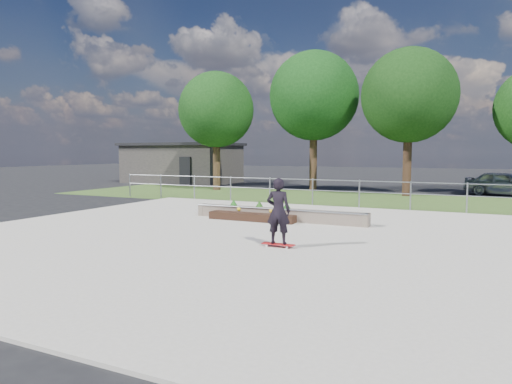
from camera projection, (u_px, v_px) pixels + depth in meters
ground at (226, 235)px, 12.79m from camera, size 120.00×120.00×0.00m
grass_verge at (335, 199)px, 22.67m from camera, size 30.00×8.00×0.02m
concrete_slab at (226, 234)px, 12.79m from camera, size 15.00×15.00×0.06m
fence at (313, 188)px, 19.46m from camera, size 20.06×0.06×1.20m
building at (182, 163)px, 34.86m from camera, size 8.40×5.40×3.00m
tree_far_left at (216, 110)px, 27.49m from camera, size 4.55×4.55×7.15m
tree_mid_left at (314, 96)px, 26.85m from camera, size 5.25×5.25×8.25m
tree_mid_right at (409, 96)px, 23.61m from camera, size 4.90×4.90×7.70m
grind_ledge at (278, 214)px, 15.08m from camera, size 6.00×0.44×0.43m
planter_bed at (257, 214)px, 15.38m from camera, size 3.00×1.20×0.61m
skateboarder at (278, 211)px, 10.78m from camera, size 0.80×0.45×1.66m
parked_car at (504, 184)px, 24.24m from camera, size 4.09×2.54×1.30m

